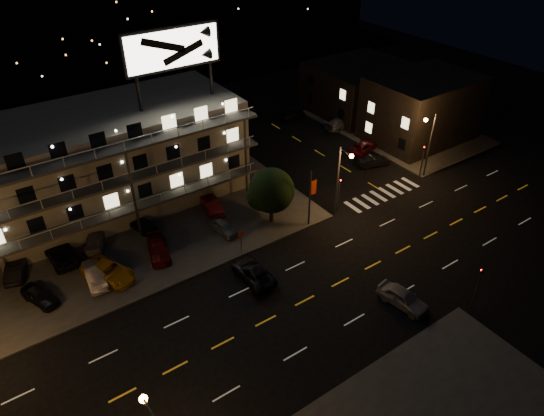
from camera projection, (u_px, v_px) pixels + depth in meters
ground at (323, 291)px, 42.05m from camera, size 140.00×140.00×0.00m
curb_nw at (90, 231)px, 49.02m from camera, size 44.00×24.00×0.15m
curb_ne at (395, 127)px, 69.68m from camera, size 16.00×24.00×0.15m
motel at (106, 160)px, 50.59m from camera, size 28.00×13.80×18.10m
side_bldg_front at (422, 108)px, 64.60m from camera, size 14.06×10.00×8.50m
side_bldg_back at (359, 87)px, 73.17m from camera, size 14.06×12.00×7.00m
hill_backdrop at (31, 11)px, 79.47m from camera, size 120.00×25.00×24.00m
streetlight_nc at (341, 175)px, 48.63m from camera, size 0.44×1.92×8.00m
streetlight_ne at (429, 140)px, 55.28m from camera, size 1.92×0.44×8.00m
signal_nw at (339, 192)px, 50.60m from camera, size 0.20×0.27×4.60m
signal_sw at (478, 284)px, 39.05m from camera, size 0.20×0.27×4.60m
signal_ne at (423, 158)px, 56.70m from camera, size 0.27×0.20×4.60m
banner_north at (310, 197)px, 48.21m from camera, size 0.83×0.16×6.40m
stop_sign at (241, 238)px, 45.50m from camera, size 0.91×0.11×2.61m
tree at (271, 192)px, 48.38m from camera, size 4.80×4.63×6.05m
lot_car_0 at (40, 296)px, 40.48m from camera, size 2.89×4.10×1.30m
lot_car_1 at (95, 276)px, 42.42m from camera, size 1.91×4.38×1.40m
lot_car_2 at (108, 271)px, 42.86m from camera, size 4.36×5.76×1.45m
lot_car_3 at (158, 249)px, 45.53m from camera, size 2.95×4.82×1.30m
lot_car_4 at (224, 227)px, 48.51m from camera, size 1.90×3.75×1.23m
lot_car_5 at (16, 269)px, 43.20m from camera, size 2.68×4.36×1.36m
lot_car_6 at (61, 254)px, 44.92m from camera, size 2.69×5.14×1.38m
lot_car_7 at (95, 239)px, 46.84m from camera, size 3.34×4.76×1.28m
lot_car_8 at (142, 224)px, 48.82m from camera, size 2.53×4.12×1.31m
lot_car_9 at (211, 205)px, 51.52m from camera, size 2.48×4.75×1.49m
side_car_0 at (374, 161)px, 60.02m from camera, size 4.14×2.49×1.29m
side_car_1 at (363, 147)px, 63.05m from camera, size 5.25×3.49×1.34m
side_car_2 at (341, 123)px, 69.05m from camera, size 5.29×2.31×1.51m
side_car_3 at (292, 114)px, 71.77m from camera, size 4.12×1.66×1.40m
road_car_east at (403, 298)px, 40.33m from camera, size 2.49×4.71×1.53m
road_car_west at (253, 272)px, 43.04m from camera, size 2.31×5.01×1.39m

